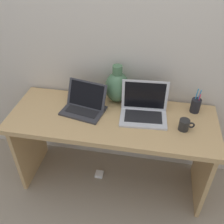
{
  "coord_description": "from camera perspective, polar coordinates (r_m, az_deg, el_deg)",
  "views": [
    {
      "loc": [
        0.26,
        -1.42,
        1.89
      ],
      "look_at": [
        0.0,
        0.0,
        0.77
      ],
      "focal_mm": 40.45,
      "sensor_mm": 36.0,
      "label": 1
    }
  ],
  "objects": [
    {
      "name": "ground_plane",
      "position": [
        2.37,
        0.0,
        -14.91
      ],
      "size": [
        6.0,
        6.0,
        0.0
      ],
      "primitive_type": "plane",
      "color": "gray"
    },
    {
      "name": "laptop_left",
      "position": [
        1.91,
        -6.16,
        1.95
      ],
      "size": [
        0.35,
        0.28,
        0.21
      ],
      "color": "#333338",
      "rests_on": "desk"
    },
    {
      "name": "pen_cup",
      "position": [
        1.98,
        18.37,
        1.46
      ],
      "size": [
        0.07,
        0.07,
        0.19
      ],
      "color": "black",
      "rests_on": "desk"
    },
    {
      "name": "desk",
      "position": [
        1.95,
        0.0,
        -4.67
      ],
      "size": [
        1.53,
        0.57,
        0.72
      ],
      "color": "tan",
      "rests_on": "ground"
    },
    {
      "name": "back_wall",
      "position": [
        1.89,
        1.85,
        16.41
      ],
      "size": [
        4.4,
        0.04,
        2.4
      ],
      "primitive_type": "cube",
      "color": "beige",
      "rests_on": "ground"
    },
    {
      "name": "coffee_mug",
      "position": [
        1.8,
        16.06,
        -2.8
      ],
      "size": [
        0.11,
        0.07,
        0.08
      ],
      "color": "black",
      "rests_on": "desk"
    },
    {
      "name": "green_vase",
      "position": [
        1.96,
        1.19,
        5.8
      ],
      "size": [
        0.19,
        0.19,
        0.31
      ],
      "color": "#47704C",
      "rests_on": "desk"
    },
    {
      "name": "power_brick",
      "position": [
        2.39,
        -2.91,
        -13.85
      ],
      "size": [
        0.07,
        0.07,
        0.03
      ],
      "primitive_type": "cube",
      "color": "white",
      "rests_on": "ground"
    },
    {
      "name": "laptop_right",
      "position": [
        1.86,
        7.23,
        1.14
      ],
      "size": [
        0.35,
        0.26,
        0.25
      ],
      "color": "silver",
      "rests_on": "desk"
    }
  ]
}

